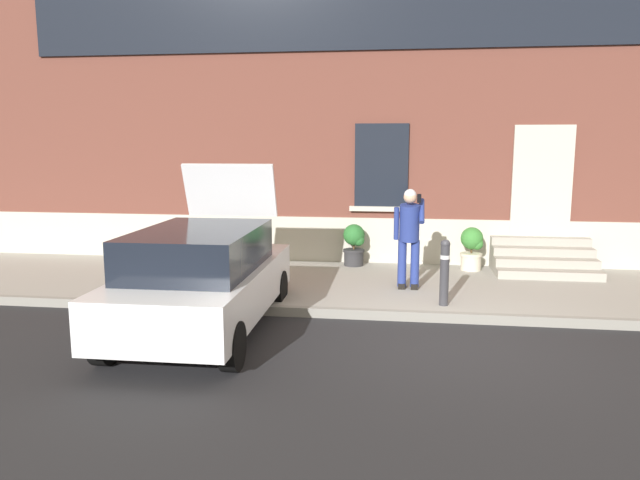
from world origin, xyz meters
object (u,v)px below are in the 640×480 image
person_on_phone (409,232)px  planter_charcoal (354,244)px  hatchback_car_white (203,277)px  planter_cream (472,248)px  bollard_near_person (445,270)px  planter_olive (242,242)px

person_on_phone → planter_charcoal: person_on_phone is taller
hatchback_car_white → planter_cream: bearing=44.5°
bollard_near_person → planter_olive: (-3.99, 2.74, -0.11)m
person_on_phone → hatchback_car_white: bearing=-138.3°
bollard_near_person → person_on_phone: size_ratio=0.60×
hatchback_car_white → planter_cream: hatchback_car_white is taller
planter_olive → planter_cream: size_ratio=1.00×
planter_olive → hatchback_car_white: bearing=-82.2°
bollard_near_person → planter_cream: bearing=75.3°
person_on_phone → planter_cream: size_ratio=2.03×
planter_olive → person_on_phone: bearing=-27.4°
planter_charcoal → planter_cream: same height
person_on_phone → planter_olive: 3.92m
hatchback_car_white → person_on_phone: 3.70m
person_on_phone → bollard_near_person: bearing=-57.0°
hatchback_car_white → planter_olive: hatchback_car_white is taller
planter_olive → planter_charcoal: bearing=2.9°
hatchback_car_white → bollard_near_person: (3.43, 1.34, -0.09)m
hatchback_car_white → person_on_phone: (2.88, 2.30, 0.35)m
bollard_near_person → planter_cream: size_ratio=1.22×
bollard_near_person → person_on_phone: bearing=119.8°
hatchback_car_white → planter_charcoal: 4.57m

